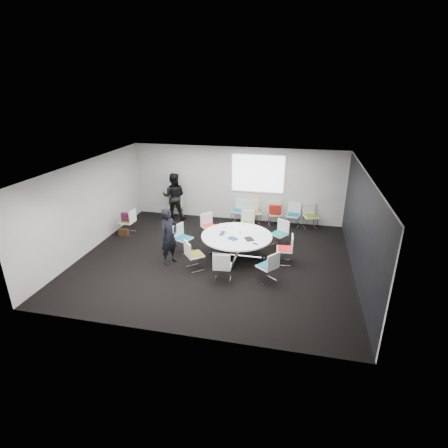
% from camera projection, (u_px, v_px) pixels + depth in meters
% --- Properties ---
extents(room_shell, '(8.08, 7.08, 2.88)m').
position_uv_depth(room_shell, '(217.00, 216.00, 10.01)').
color(room_shell, black).
rests_on(room_shell, ground).
extents(conference_table, '(2.11, 2.11, 0.73)m').
position_uv_depth(conference_table, '(237.00, 241.00, 10.46)').
color(conference_table, silver).
rests_on(conference_table, ground).
extents(projection_screen, '(1.90, 0.03, 1.35)m').
position_uv_depth(projection_screen, '(258.00, 174.00, 12.83)').
color(projection_screen, white).
rests_on(projection_screen, room_shell).
extents(chair_ring_a, '(0.48, 0.49, 0.88)m').
position_uv_depth(chair_ring_a, '(284.00, 254.00, 10.21)').
color(chair_ring_a, silver).
rests_on(chair_ring_a, ground).
extents(chair_ring_b, '(0.63, 0.63, 0.88)m').
position_uv_depth(chair_ring_b, '(279.00, 239.00, 11.25)').
color(chair_ring_b, silver).
rests_on(chair_ring_b, ground).
extents(chair_ring_c, '(0.49, 0.48, 0.88)m').
position_uv_depth(chair_ring_c, '(247.00, 229.00, 12.04)').
color(chair_ring_c, silver).
rests_on(chair_ring_c, ground).
extents(chair_ring_d, '(0.64, 0.64, 0.88)m').
position_uv_depth(chair_ring_d, '(210.00, 231.00, 11.84)').
color(chair_ring_d, silver).
rests_on(chair_ring_d, ground).
extents(chair_ring_e, '(0.59, 0.60, 0.88)m').
position_uv_depth(chair_ring_e, '(183.00, 243.00, 10.93)').
color(chair_ring_e, silver).
rests_on(chair_ring_e, ground).
extents(chair_ring_f, '(0.64, 0.64, 0.88)m').
position_uv_depth(chair_ring_f, '(194.00, 260.00, 9.88)').
color(chair_ring_f, silver).
rests_on(chair_ring_f, ground).
extents(chair_ring_g, '(0.50, 0.49, 0.88)m').
position_uv_depth(chair_ring_g, '(222.00, 272.00, 9.26)').
color(chair_ring_g, silver).
rests_on(chair_ring_g, ground).
extents(chair_ring_h, '(0.64, 0.64, 0.88)m').
position_uv_depth(chair_ring_h, '(267.00, 272.00, 9.26)').
color(chair_ring_h, silver).
rests_on(chair_ring_h, ground).
extents(chair_back_a, '(0.56, 0.55, 0.88)m').
position_uv_depth(chair_back_a, '(239.00, 215.00, 13.28)').
color(chair_back_a, silver).
rests_on(chair_back_a, ground).
extents(chair_back_b, '(0.60, 0.59, 0.88)m').
position_uv_depth(chair_back_b, '(254.00, 217.00, 13.13)').
color(chair_back_b, silver).
rests_on(chair_back_b, ground).
extents(chair_back_c, '(0.56, 0.55, 0.88)m').
position_uv_depth(chair_back_c, '(275.00, 218.00, 13.01)').
color(chair_back_c, silver).
rests_on(chair_back_c, ground).
extents(chair_back_d, '(0.53, 0.52, 0.88)m').
position_uv_depth(chair_back_d, '(293.00, 220.00, 12.86)').
color(chair_back_d, silver).
rests_on(chair_back_d, ground).
extents(chair_back_e, '(0.58, 0.58, 0.88)m').
position_uv_depth(chair_back_e, '(310.00, 221.00, 12.75)').
color(chair_back_e, silver).
rests_on(chair_back_e, ground).
extents(chair_spare_left, '(0.46, 0.48, 0.88)m').
position_uv_depth(chair_spare_left, '(129.00, 226.00, 12.26)').
color(chair_spare_left, silver).
rests_on(chair_spare_left, ground).
extents(chair_person_back, '(0.47, 0.45, 0.88)m').
position_uv_depth(chair_person_back, '(176.00, 211.00, 13.78)').
color(chair_person_back, silver).
rests_on(chair_person_back, ground).
extents(person_main, '(0.62, 0.72, 1.68)m').
position_uv_depth(person_main, '(169.00, 237.00, 10.02)').
color(person_main, black).
rests_on(person_main, ground).
extents(person_back, '(0.97, 0.81, 1.82)m').
position_uv_depth(person_back, '(174.00, 196.00, 13.39)').
color(person_back, black).
rests_on(person_back, ground).
extents(laptop, '(0.22, 0.33, 0.02)m').
position_uv_depth(laptop, '(224.00, 234.00, 10.47)').
color(laptop, '#333338').
rests_on(laptop, conference_table).
extents(laptop_lid, '(0.08, 0.30, 0.22)m').
position_uv_depth(laptop_lid, '(221.00, 228.00, 10.55)').
color(laptop_lid, silver).
rests_on(laptop_lid, conference_table).
extents(notebook_black, '(0.34, 0.37, 0.02)m').
position_uv_depth(notebook_black, '(249.00, 239.00, 10.11)').
color(notebook_black, black).
rests_on(notebook_black, conference_table).
extents(tablet_folio, '(0.33, 0.31, 0.03)m').
position_uv_depth(tablet_folio, '(233.00, 238.00, 10.14)').
color(tablet_folio, navy).
rests_on(tablet_folio, conference_table).
extents(papers_right, '(0.36, 0.35, 0.00)m').
position_uv_depth(papers_right, '(256.00, 234.00, 10.45)').
color(papers_right, silver).
rests_on(papers_right, conference_table).
extents(papers_front, '(0.35, 0.30, 0.00)m').
position_uv_depth(papers_front, '(264.00, 240.00, 10.07)').
color(papers_front, white).
rests_on(papers_front, conference_table).
extents(cup, '(0.08, 0.08, 0.09)m').
position_uv_depth(cup, '(240.00, 231.00, 10.54)').
color(cup, white).
rests_on(cup, conference_table).
extents(phone, '(0.16, 0.12, 0.01)m').
position_uv_depth(phone, '(255.00, 244.00, 9.82)').
color(phone, black).
rests_on(phone, conference_table).
extents(maroon_bag, '(0.41, 0.17, 0.28)m').
position_uv_depth(maroon_bag, '(127.00, 217.00, 12.14)').
color(maroon_bag, '#4A1330').
rests_on(maroon_bag, chair_spare_left).
extents(brown_bag, '(0.36, 0.16, 0.24)m').
position_uv_depth(brown_bag, '(124.00, 232.00, 12.17)').
color(brown_bag, '#351F11').
rests_on(brown_bag, ground).
extents(red_jacket, '(0.44, 0.16, 0.36)m').
position_uv_depth(red_jacket, '(275.00, 209.00, 12.64)').
color(red_jacket, '#A81F14').
rests_on(red_jacket, chair_back_c).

